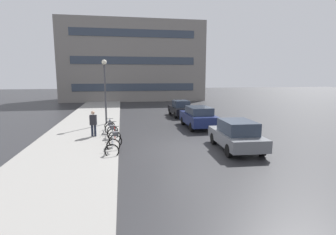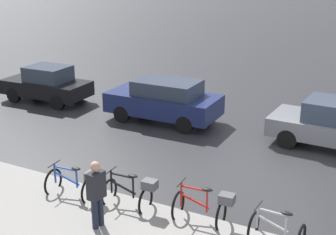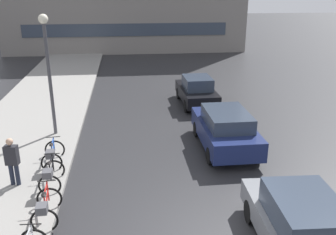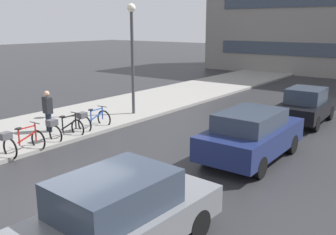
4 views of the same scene
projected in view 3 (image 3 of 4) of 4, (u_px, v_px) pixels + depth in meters
sidewalk_kerb at (36, 116)px, 18.28m from camera, size 4.80×60.00×0.14m
bicycle_second at (46, 208)px, 10.10m from camera, size 0.79×1.41×1.01m
bicycle_third at (51, 175)px, 11.80m from camera, size 0.75×1.37×0.99m
bicycle_farthest at (53, 155)px, 13.23m from camera, size 0.82×1.46×0.93m
car_grey at (301, 225)px, 8.93m from camera, size 2.06×4.11×1.58m
car_navy at (225, 129)px, 14.63m from camera, size 1.95×4.23×1.60m
car_black at (197, 91)px, 19.91m from camera, size 1.80×3.83×1.55m
pedestrian at (12, 161)px, 11.70m from camera, size 0.43×0.30×1.74m
streetlamp at (48, 60)px, 14.93m from camera, size 0.38×0.38×5.09m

